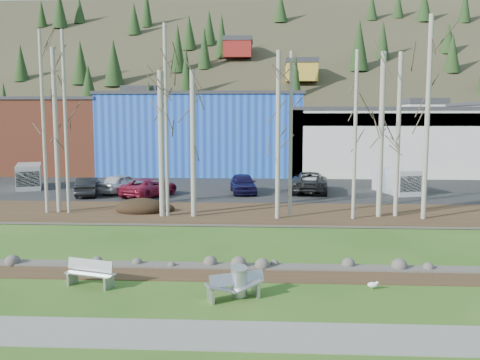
# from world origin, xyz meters

# --- Properties ---
(ground) EXTENTS (200.00, 200.00, 0.00)m
(ground) POSITION_xyz_m (0.00, 0.00, 0.00)
(ground) COLOR #265217
(ground) RESTS_ON ground
(footpath) EXTENTS (80.00, 2.00, 0.04)m
(footpath) POSITION_xyz_m (0.00, -3.50, 0.02)
(footpath) COLOR slate
(footpath) RESTS_ON ground
(dirt_strip) EXTENTS (80.00, 1.80, 0.03)m
(dirt_strip) POSITION_xyz_m (0.00, 2.10, 0.01)
(dirt_strip) COLOR #382616
(dirt_strip) RESTS_ON ground
(near_bank_rocks) EXTENTS (80.00, 0.80, 0.50)m
(near_bank_rocks) POSITION_xyz_m (0.00, 3.10, 0.00)
(near_bank_rocks) COLOR #47423D
(near_bank_rocks) RESTS_ON ground
(river) EXTENTS (80.00, 8.00, 0.90)m
(river) POSITION_xyz_m (0.00, 7.20, 0.00)
(river) COLOR black
(river) RESTS_ON ground
(far_bank_rocks) EXTENTS (80.00, 0.80, 0.46)m
(far_bank_rocks) POSITION_xyz_m (0.00, 11.30, 0.00)
(far_bank_rocks) COLOR #47423D
(far_bank_rocks) RESTS_ON ground
(far_bank) EXTENTS (80.00, 7.00, 0.15)m
(far_bank) POSITION_xyz_m (0.00, 14.50, 0.07)
(far_bank) COLOR #382616
(far_bank) RESTS_ON ground
(parking_lot) EXTENTS (80.00, 14.00, 0.14)m
(parking_lot) POSITION_xyz_m (0.00, 25.00, 0.07)
(parking_lot) COLOR black
(parking_lot) RESTS_ON ground
(building_brick) EXTENTS (16.32, 12.24, 7.80)m
(building_brick) POSITION_xyz_m (-24.00, 39.00, 3.91)
(building_brick) COLOR #9C4831
(building_brick) RESTS_ON ground
(building_blue) EXTENTS (20.40, 12.24, 8.30)m
(building_blue) POSITION_xyz_m (-6.00, 39.00, 4.16)
(building_blue) COLOR #1A3DAA
(building_blue) RESTS_ON ground
(building_white) EXTENTS (18.36, 12.24, 6.80)m
(building_white) POSITION_xyz_m (12.00, 38.98, 3.41)
(building_white) COLOR silver
(building_white) RESTS_ON ground
(hillside) EXTENTS (160.00, 72.00, 35.00)m
(hillside) POSITION_xyz_m (0.00, 84.00, 17.50)
(hillside) COLOR #332D1F
(hillside) RESTS_ON ground
(bench_intact) EXTENTS (1.92, 1.06, 0.92)m
(bench_intact) POSITION_xyz_m (-5.46, 0.56, 0.46)
(bench_intact) COLOR #ADB0B2
(bench_intact) RESTS_ON ground
(bench_damaged) EXTENTS (1.96, 1.32, 0.84)m
(bench_damaged) POSITION_xyz_m (-0.27, -0.49, 0.42)
(bench_damaged) COLOR #ADB0B2
(bench_damaged) RESTS_ON ground
(litter_bin) EXTENTS (0.71, 0.71, 0.94)m
(litter_bin) POSITION_xyz_m (-0.13, -0.24, 0.47)
(litter_bin) COLOR #ADB0B2
(litter_bin) RESTS_ON ground
(seagull) EXTENTS (0.41, 0.20, 0.30)m
(seagull) POSITION_xyz_m (4.48, 0.72, 0.17)
(seagull) COLOR gold
(seagull) RESTS_ON ground
(dirt_mound) EXTENTS (3.11, 2.19, 0.61)m
(dirt_mound) POSITION_xyz_m (-6.97, 14.31, 0.45)
(dirt_mound) COLOR black
(dirt_mound) RESTS_ON far_bank
(birch_0) EXTENTS (0.27, 0.27, 9.84)m
(birch_0) POSITION_xyz_m (-11.96, 14.00, 5.07)
(birch_0) COLOR #A6A395
(birch_0) RESTS_ON far_bank
(birch_1) EXTENTS (0.20, 0.20, 10.84)m
(birch_1) POSITION_xyz_m (-12.60, 13.76, 5.57)
(birch_1) COLOR #A6A395
(birch_1) RESTS_ON far_bank
(birch_2) EXTENTS (0.32, 0.32, 8.41)m
(birch_2) POSITION_xyz_m (-3.54, 13.07, 4.35)
(birch_2) COLOR #A6A395
(birch_2) RESTS_ON far_bank
(birch_3) EXTENTS (0.22, 0.22, 11.03)m
(birch_3) POSITION_xyz_m (-5.09, 13.11, 5.66)
(birch_3) COLOR #A6A395
(birch_3) RESTS_ON far_bank
(birch_4) EXTENTS (0.26, 0.26, 9.44)m
(birch_4) POSITION_xyz_m (1.33, 12.70, 4.87)
(birch_4) COLOR #A6A395
(birch_4) RESTS_ON far_bank
(birch_5) EXTENTS (0.21, 0.21, 9.45)m
(birch_5) POSITION_xyz_m (2.06, 13.27, 4.88)
(birch_5) COLOR #A6A395
(birch_5) RESTS_ON far_bank
(birch_6) EXTENTS (0.20, 0.20, 9.46)m
(birch_6) POSITION_xyz_m (5.65, 12.82, 4.88)
(birch_6) COLOR #A6A395
(birch_6) RESTS_ON far_bank
(birch_7) EXTENTS (0.31, 0.31, 9.45)m
(birch_7) POSITION_xyz_m (7.25, 13.59, 4.87)
(birch_7) COLOR #A6A395
(birch_7) RESTS_ON far_bank
(birch_8) EXTENTS (0.26, 0.26, 9.44)m
(birch_8) POSITION_xyz_m (8.26, 13.80, 4.87)
(birch_8) COLOR #A6A395
(birch_8) RESTS_ON far_bank
(birch_9) EXTENTS (0.27, 0.27, 11.36)m
(birch_9) POSITION_xyz_m (9.66, 13.05, 5.83)
(birch_9) COLOR #A6A395
(birch_9) RESTS_ON far_bank
(birch_10) EXTENTS (0.20, 0.20, 10.84)m
(birch_10) POSITION_xyz_m (-11.25, 13.76, 5.57)
(birch_10) COLOR #A6A395
(birch_10) RESTS_ON far_bank
(birch_11) EXTENTS (0.32, 0.32, 8.41)m
(birch_11) POSITION_xyz_m (-5.39, 13.07, 4.35)
(birch_11) COLOR #A6A395
(birch_11) RESTS_ON far_bank
(car_0) EXTENTS (3.29, 4.62, 1.46)m
(car_0) POSITION_xyz_m (-10.31, 22.12, 0.87)
(car_0) COLOR silver
(car_0) RESTS_ON parking_lot
(car_1) EXTENTS (2.34, 4.35, 1.36)m
(car_1) POSITION_xyz_m (-12.45, 20.63, 0.82)
(car_1) COLOR black
(car_1) RESTS_ON parking_lot
(car_2) EXTENTS (4.05, 5.32, 1.34)m
(car_2) POSITION_xyz_m (-7.84, 20.50, 0.81)
(car_2) COLOR #A0203E
(car_2) RESTS_ON parking_lot
(car_3) EXTENTS (2.41, 4.56, 1.48)m
(car_3) POSITION_xyz_m (-1.11, 22.50, 0.88)
(car_3) COLOR #1B1543
(car_3) RESTS_ON parking_lot
(car_4) EXTENTS (2.59, 4.33, 1.35)m
(car_4) POSITION_xyz_m (4.03, 23.08, 0.81)
(car_4) COLOR silver
(car_4) RESTS_ON parking_lot
(car_5) EXTENTS (3.16, 5.95, 1.59)m
(car_5) POSITION_xyz_m (3.94, 23.26, 0.94)
(car_5) COLOR #292A2C
(car_5) RESTS_ON parking_lot
(van_white) EXTENTS (2.91, 4.61, 1.87)m
(van_white) POSITION_xyz_m (10.52, 23.16, 1.08)
(van_white) COLOR white
(van_white) RESTS_ON parking_lot
(van_grey) EXTENTS (3.36, 4.76, 1.92)m
(van_grey) POSITION_xyz_m (-18.53, 24.33, 1.10)
(van_grey) COLOR #B7B9BC
(van_grey) RESTS_ON parking_lot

